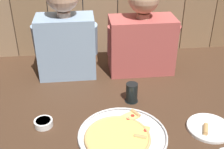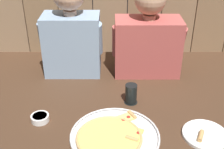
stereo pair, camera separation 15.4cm
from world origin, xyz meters
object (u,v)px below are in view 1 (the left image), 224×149
at_px(diner_left, 65,31).
at_px(diner_right, 142,33).
at_px(pizza_tray, 121,136).
at_px(drinking_glass, 132,93).
at_px(dipping_bowl, 43,123).
at_px(dinner_plate, 209,128).

distance_m(diner_left, diner_right, 0.48).
bearing_deg(pizza_tray, drinking_glass, 71.31).
height_order(drinking_glass, dipping_bowl, drinking_glass).
bearing_deg(drinking_glass, dipping_bowl, -160.69).
distance_m(pizza_tray, diner_right, 0.73).
distance_m(dipping_bowl, diner_left, 0.60).
distance_m(dinner_plate, diner_left, 0.99).
relative_size(drinking_glass, diner_left, 0.18).
bearing_deg(dinner_plate, pizza_tray, -178.57).
xyz_separation_m(dinner_plate, diner_right, (-0.22, 0.64, 0.26)).
bearing_deg(pizza_tray, dipping_bowl, 161.10).
relative_size(pizza_tray, drinking_glass, 3.85).
bearing_deg(diner_right, dinner_plate, -71.19).
bearing_deg(drinking_glass, pizza_tray, -108.69).
xyz_separation_m(dinner_plate, dipping_bowl, (-0.81, 0.12, 0.01)).
bearing_deg(diner_right, dipping_bowl, -138.60).
xyz_separation_m(drinking_glass, dipping_bowl, (-0.47, -0.17, -0.04)).
distance_m(dipping_bowl, diner_right, 0.83).
relative_size(diner_left, diner_right, 1.06).
height_order(pizza_tray, dipping_bowl, dipping_bowl).
relative_size(pizza_tray, dinner_plate, 1.95).
xyz_separation_m(diner_left, diner_right, (0.48, -0.00, -0.03)).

